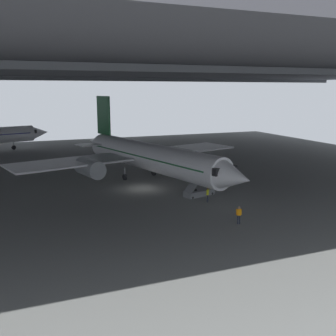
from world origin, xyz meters
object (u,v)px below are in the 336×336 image
Objects in this scene: crew_worker_near_nose at (239,214)px; crew_worker_by_stairs at (208,194)px; airplane_main at (148,156)px; boarding_stairs at (199,190)px.

crew_worker_by_stairs is (0.67, 7.73, -0.03)m from crew_worker_near_nose.
crew_worker_near_nose is 7.76m from crew_worker_by_stairs.
boarding_stairs is (3.27, -9.80, -2.75)m from airplane_main.
airplane_main reaches higher than boarding_stairs.
crew_worker_by_stairs is at bearing -97.42° from boarding_stairs.
crew_worker_near_nose is (-1.05, -10.66, 0.28)m from boarding_stairs.
airplane_main reaches higher than crew_worker_by_stairs.
crew_worker_by_stairs is at bearing -77.23° from airplane_main.
boarding_stairs is 10.72m from crew_worker_near_nose.
airplane_main reaches higher than crew_worker_near_nose.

